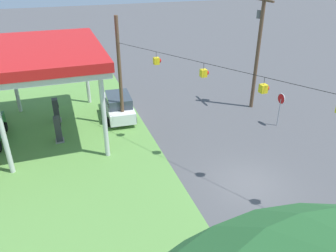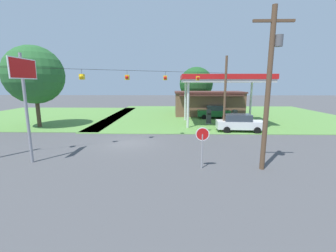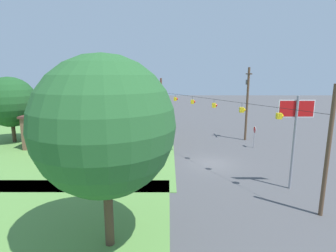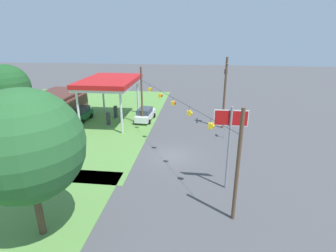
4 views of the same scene
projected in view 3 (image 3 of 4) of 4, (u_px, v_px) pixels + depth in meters
ground_plane at (212, 164)px, 24.55m from camera, size 160.00×160.00×0.00m
grass_verge_station_corner at (72, 135)px, 36.19m from camera, size 36.00×28.00×0.04m
gas_station_canopy at (126, 96)px, 33.14m from camera, size 10.26×6.84×6.03m
gas_station_store at (64, 125)px, 33.38m from camera, size 10.73×5.98×3.79m
fuel_pump_near at (125, 135)px, 32.46m from camera, size 0.71×0.56×1.79m
fuel_pump_far at (129, 129)px, 35.64m from camera, size 0.71×0.56×1.79m
car_at_pumps_front at (162, 130)px, 34.89m from camera, size 4.97×2.32×1.85m
car_at_pumps_rear at (92, 131)px, 33.89m from camera, size 4.66×2.27×1.91m
stop_sign_roadside at (255, 132)px, 29.53m from camera, size 0.80×0.08×2.50m
stop_sign_overhead at (295, 122)px, 18.37m from camera, size 0.22×2.51×6.81m
utility_pole_main at (247, 100)px, 32.44m from camera, size 2.20×0.44×9.07m
signal_span_gantry at (214, 118)px, 23.71m from camera, size 18.41×10.24×7.76m
tree_behind_station at (10, 102)px, 31.41m from camera, size 6.01×6.01×7.97m
tree_west_verge at (105, 127)px, 11.76m from camera, size 6.44×6.44×9.18m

